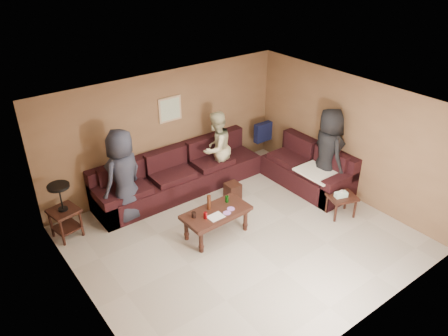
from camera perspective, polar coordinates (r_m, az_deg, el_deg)
name	(u,v)px	position (r m, az deg, el deg)	size (l,w,h in m)	color
room	(243,157)	(7.11, 2.53, 1.45)	(5.60, 5.50, 2.50)	#ACA292
sectional_sofa	(226,176)	(9.24, 0.30, -1.05)	(4.65, 2.90, 0.97)	black
coffee_table	(216,215)	(7.84, -1.05, -6.14)	(1.25, 0.65, 0.80)	#341711
end_table_left	(63,210)	(8.24, -20.25, -5.18)	(0.55, 0.55, 1.08)	#341711
side_table_right	(342,199)	(8.69, 15.12, -3.87)	(0.63, 0.57, 0.58)	#341711
waste_bin	(233,191)	(9.02, 1.15, -3.01)	(0.28, 0.28, 0.34)	#341711
wall_art	(170,109)	(9.01, -7.08, 7.63)	(0.52, 0.04, 0.52)	tan
person_left	(123,176)	(8.27, -13.00, -1.00)	(0.90, 0.58, 1.83)	#282A38
person_middle	(216,148)	(9.31, -1.03, 2.61)	(0.79, 0.62, 1.63)	#C5BE92
person_right	(328,152)	(9.16, 13.40, 2.10)	(0.90, 0.59, 1.85)	black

